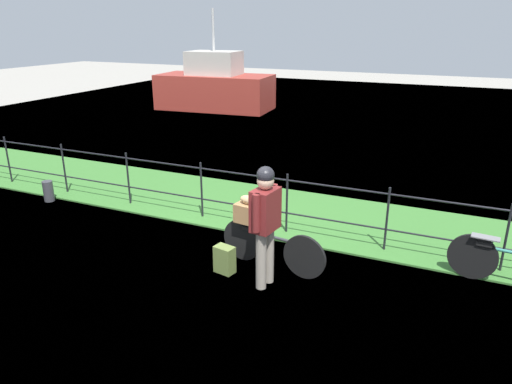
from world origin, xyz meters
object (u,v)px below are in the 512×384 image
Objects in this scene: cyclist_person at (265,217)px; moored_boat_near at (215,87)px; mooring_bollard at (48,191)px; backpack_on_paving at (225,259)px; terrier_dog at (250,199)px; bicycle_main at (271,246)px; wooden_crate at (249,213)px.

moored_boat_near reaches higher than cyclist_person.
backpack_on_paving is at bearing -13.70° from mooring_bollard.
terrier_dog is 0.81× the size of backpack_on_paving.
terrier_dog is at bearing 131.23° from cyclist_person.
cyclist_person is 0.35× the size of moored_boat_near.
backpack_on_paving is (-0.20, -0.44, -0.79)m from terrier_dog.
wooden_crate is (-0.37, 0.05, 0.44)m from bicycle_main.
bicycle_main is at bearing -8.01° from mooring_bollard.
wooden_crate reaches higher than backpack_on_paving.
backpack_on_paving is at bearing -114.59° from terrier_dog.
bicycle_main is 4.42× the size of wooden_crate.
mooring_bollard is (-4.76, 0.67, -0.79)m from terrier_dog.
backpack_on_paving is 0.08× the size of moored_boat_near.
bicycle_main is at bearing -8.04° from terrier_dog.
moored_boat_near is at bearing 121.50° from cyclist_person.
moored_boat_near is (-7.36, 12.02, -0.11)m from cyclist_person.
bicycle_main is 0.35× the size of moored_boat_near.
wooden_crate is 0.22m from terrier_dog.
moored_boat_near is at bearing 101.24° from mooring_bollard.
cyclist_person is at bearing -77.38° from bicycle_main.
bicycle_main is 0.58m from wooden_crate.
backpack_on_paving is at bearing -60.67° from moored_boat_near.
bicycle_main is at bearing -8.04° from wooden_crate.
terrier_dog is 0.78× the size of mooring_bollard.
bicycle_main is 0.82m from cyclist_person.
backpack_on_paving is (-0.55, -0.39, -0.14)m from bicycle_main.
cyclist_person reaches higher than backpack_on_paving.
bicycle_main is 0.74m from terrier_dog.
wooden_crate is 0.75m from backpack_on_paving.
terrier_dog is 13.41m from moored_boat_near.
mooring_bollard is at bearing 167.16° from cyclist_person.
wooden_crate reaches higher than bicycle_main.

